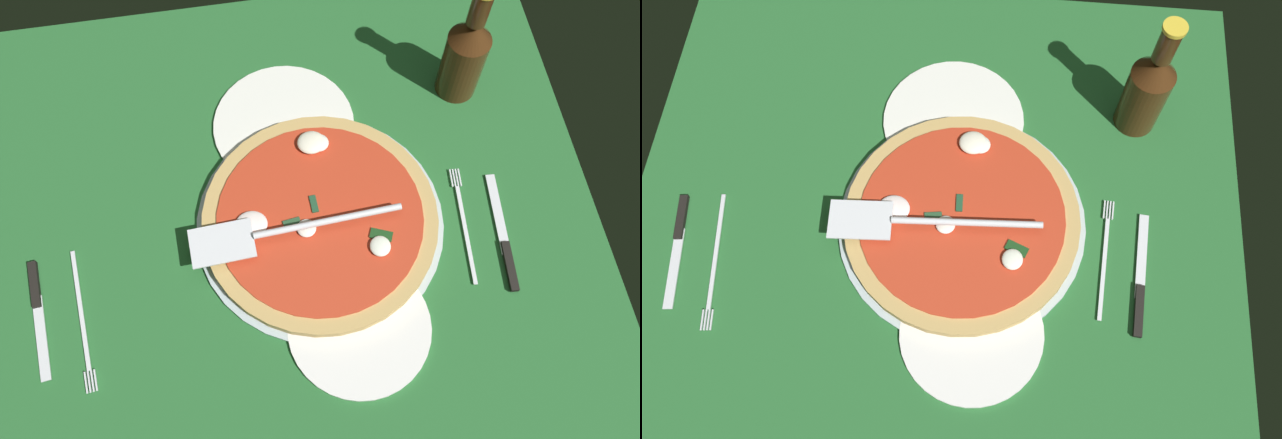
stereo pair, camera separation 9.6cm
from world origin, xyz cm
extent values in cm
cube|color=#25602C|center=(0.00, 0.00, -0.40)|extent=(92.78, 92.78, 0.80)
cube|color=white|center=(-43.49, -37.69, 0.05)|extent=(5.80, 5.80, 0.10)
cube|color=white|center=(-43.49, -26.10, 0.05)|extent=(5.80, 5.80, 0.10)
cube|color=white|center=(-43.49, -14.50, 0.05)|extent=(5.80, 5.80, 0.10)
cube|color=white|center=(-43.49, -2.90, 0.05)|extent=(5.80, 5.80, 0.10)
cube|color=white|center=(-43.49, 8.70, 0.05)|extent=(5.80, 5.80, 0.10)
cube|color=white|center=(-37.69, -43.49, 0.05)|extent=(5.80, 5.80, 0.10)
cube|color=white|center=(-37.69, -31.89, 0.05)|extent=(5.80, 5.80, 0.10)
cube|color=white|center=(-37.69, -20.30, 0.05)|extent=(5.80, 5.80, 0.10)
cube|color=white|center=(-37.69, -8.70, 0.05)|extent=(5.80, 5.80, 0.10)
cube|color=white|center=(-37.69, 2.90, 0.05)|extent=(5.80, 5.80, 0.10)
cube|color=white|center=(-37.69, 14.50, 0.05)|extent=(5.80, 5.80, 0.10)
cube|color=white|center=(-37.69, 26.10, 0.05)|extent=(5.80, 5.80, 0.10)
cube|color=white|center=(-37.69, 37.69, 0.05)|extent=(5.80, 5.80, 0.10)
cube|color=white|center=(-31.89, -37.69, 0.05)|extent=(5.80, 5.80, 0.10)
cube|color=white|center=(-31.89, -26.10, 0.05)|extent=(5.80, 5.80, 0.10)
cube|color=white|center=(-31.89, -14.50, 0.05)|extent=(5.80, 5.80, 0.10)
cube|color=white|center=(-31.89, -2.90, 0.05)|extent=(5.80, 5.80, 0.10)
cube|color=white|center=(-31.89, 8.70, 0.05)|extent=(5.80, 5.80, 0.10)
cube|color=white|center=(-31.89, 20.30, 0.05)|extent=(5.80, 5.80, 0.10)
cube|color=white|center=(-31.89, 31.89, 0.05)|extent=(5.80, 5.80, 0.10)
cube|color=white|center=(-31.89, 43.49, 0.05)|extent=(5.80, 5.80, 0.10)
cube|color=white|center=(-26.10, -43.49, 0.05)|extent=(5.80, 5.80, 0.10)
cube|color=white|center=(-26.10, -31.89, 0.05)|extent=(5.80, 5.80, 0.10)
cube|color=white|center=(-26.10, -20.30, 0.05)|extent=(5.80, 5.80, 0.10)
cube|color=white|center=(-26.10, -8.70, 0.05)|extent=(5.80, 5.80, 0.10)
cube|color=white|center=(-26.10, 2.90, 0.05)|extent=(5.80, 5.80, 0.10)
cube|color=white|center=(-26.10, 14.50, 0.05)|extent=(5.80, 5.80, 0.10)
cube|color=white|center=(-26.10, 26.10, 0.05)|extent=(5.80, 5.80, 0.10)
cube|color=white|center=(-26.10, 37.69, 0.05)|extent=(5.80, 5.80, 0.10)
cube|color=white|center=(-20.30, -37.69, 0.05)|extent=(5.80, 5.80, 0.10)
cube|color=white|center=(-20.30, -26.10, 0.05)|extent=(5.80, 5.80, 0.10)
cube|color=white|center=(-20.30, -14.50, 0.05)|extent=(5.80, 5.80, 0.10)
cube|color=white|center=(-20.30, -2.90, 0.05)|extent=(5.80, 5.80, 0.10)
cube|color=white|center=(-20.30, 8.70, 0.05)|extent=(5.80, 5.80, 0.10)
cube|color=white|center=(-20.30, 20.30, 0.05)|extent=(5.80, 5.80, 0.10)
cube|color=white|center=(-20.30, 31.89, 0.05)|extent=(5.80, 5.80, 0.10)
cube|color=white|center=(-20.30, 43.49, 0.05)|extent=(5.80, 5.80, 0.10)
cube|color=white|center=(-14.50, -43.49, 0.05)|extent=(5.80, 5.80, 0.10)
cube|color=white|center=(-14.50, -31.89, 0.05)|extent=(5.80, 5.80, 0.10)
cube|color=white|center=(-14.50, -20.30, 0.05)|extent=(5.80, 5.80, 0.10)
cube|color=white|center=(-14.50, -8.70, 0.05)|extent=(5.80, 5.80, 0.10)
cube|color=white|center=(-14.50, 2.90, 0.05)|extent=(5.80, 5.80, 0.10)
cube|color=white|center=(-14.50, 14.50, 0.05)|extent=(5.80, 5.80, 0.10)
cube|color=white|center=(-14.50, 26.10, 0.05)|extent=(5.80, 5.80, 0.10)
cube|color=white|center=(-14.50, 37.69, 0.05)|extent=(5.80, 5.80, 0.10)
cube|color=white|center=(-8.70, -37.69, 0.05)|extent=(5.80, 5.80, 0.10)
cube|color=white|center=(-8.70, -26.10, 0.05)|extent=(5.80, 5.80, 0.10)
cube|color=white|center=(-8.70, -14.50, 0.05)|extent=(5.80, 5.80, 0.10)
cube|color=white|center=(-8.70, -2.90, 0.05)|extent=(5.80, 5.80, 0.10)
cube|color=white|center=(-8.70, 8.70, 0.05)|extent=(5.80, 5.80, 0.10)
cube|color=white|center=(-8.70, 20.30, 0.05)|extent=(5.80, 5.80, 0.10)
cube|color=white|center=(-8.70, 31.89, 0.05)|extent=(5.80, 5.80, 0.10)
cube|color=silver|center=(-8.70, 43.49, 0.05)|extent=(5.80, 5.80, 0.10)
cube|color=white|center=(-2.90, -43.49, 0.05)|extent=(5.80, 5.80, 0.10)
cube|color=white|center=(-2.90, -31.89, 0.05)|extent=(5.80, 5.80, 0.10)
cube|color=white|center=(-2.90, -20.30, 0.05)|extent=(5.80, 5.80, 0.10)
cube|color=white|center=(-2.90, -8.70, 0.05)|extent=(5.80, 5.80, 0.10)
cube|color=white|center=(-2.90, 2.90, 0.05)|extent=(5.80, 5.80, 0.10)
cube|color=white|center=(-2.90, 14.50, 0.05)|extent=(5.80, 5.80, 0.10)
cube|color=white|center=(-2.90, 26.10, 0.05)|extent=(5.80, 5.80, 0.10)
cube|color=white|center=(-2.90, 37.69, 0.05)|extent=(5.80, 5.80, 0.10)
cube|color=white|center=(2.90, -37.69, 0.05)|extent=(5.80, 5.80, 0.10)
cube|color=white|center=(2.90, -26.10, 0.05)|extent=(5.80, 5.80, 0.10)
cube|color=white|center=(2.90, -14.50, 0.05)|extent=(5.80, 5.80, 0.10)
cube|color=white|center=(2.90, -2.90, 0.05)|extent=(5.80, 5.80, 0.10)
cube|color=white|center=(2.90, 8.70, 0.05)|extent=(5.80, 5.80, 0.10)
cube|color=white|center=(2.90, 20.30, 0.05)|extent=(5.80, 5.80, 0.10)
cube|color=white|center=(2.90, 31.89, 0.05)|extent=(5.80, 5.80, 0.10)
cube|color=white|center=(2.90, 43.49, 0.05)|extent=(5.80, 5.80, 0.10)
cube|color=white|center=(8.70, -31.89, 0.05)|extent=(5.80, 5.80, 0.10)
cube|color=silver|center=(8.70, -20.30, 0.05)|extent=(5.80, 5.80, 0.10)
cube|color=white|center=(8.70, -8.70, 0.05)|extent=(5.80, 5.80, 0.10)
cube|color=white|center=(8.70, 2.90, 0.05)|extent=(5.80, 5.80, 0.10)
cube|color=white|center=(8.70, 14.50, 0.05)|extent=(5.80, 5.80, 0.10)
cube|color=white|center=(8.70, 26.10, 0.05)|extent=(5.80, 5.80, 0.10)
cube|color=white|center=(8.70, 37.69, 0.05)|extent=(5.80, 5.80, 0.10)
cube|color=white|center=(14.50, -37.69, 0.05)|extent=(5.80, 5.80, 0.10)
cube|color=white|center=(14.50, -26.10, 0.05)|extent=(5.80, 5.80, 0.10)
cube|color=silver|center=(14.50, -14.50, 0.05)|extent=(5.80, 5.80, 0.10)
cube|color=white|center=(14.50, -2.90, 0.05)|extent=(5.80, 5.80, 0.10)
cube|color=silver|center=(14.50, 8.70, 0.05)|extent=(5.80, 5.80, 0.10)
cube|color=white|center=(14.50, 20.30, 0.05)|extent=(5.80, 5.80, 0.10)
cube|color=white|center=(14.50, 31.89, 0.05)|extent=(5.80, 5.80, 0.10)
cube|color=silver|center=(14.50, 43.49, 0.05)|extent=(5.80, 5.80, 0.10)
cube|color=white|center=(20.30, -31.89, 0.05)|extent=(5.80, 5.80, 0.10)
cube|color=white|center=(20.30, -20.30, 0.05)|extent=(5.80, 5.80, 0.10)
cube|color=white|center=(20.30, -8.70, 0.05)|extent=(5.80, 5.80, 0.10)
cube|color=white|center=(20.30, 2.90, 0.05)|extent=(5.80, 5.80, 0.10)
cube|color=white|center=(20.30, 14.50, 0.05)|extent=(5.80, 5.80, 0.10)
cube|color=white|center=(20.30, 26.10, 0.05)|extent=(5.80, 5.80, 0.10)
cube|color=white|center=(20.30, 37.69, 0.05)|extent=(5.80, 5.80, 0.10)
cube|color=white|center=(26.10, -14.50, 0.05)|extent=(5.80, 5.80, 0.10)
cube|color=white|center=(26.10, -2.90, 0.05)|extent=(5.80, 5.80, 0.10)
cube|color=silver|center=(26.10, 8.70, 0.05)|extent=(5.80, 5.80, 0.10)
cube|color=white|center=(26.10, 20.30, 0.05)|extent=(5.80, 5.80, 0.10)
cube|color=white|center=(26.10, 31.89, 0.05)|extent=(5.80, 5.80, 0.10)
cube|color=white|center=(26.10, 43.49, 0.05)|extent=(5.80, 5.80, 0.10)
cube|color=white|center=(31.89, 26.10, 0.05)|extent=(5.80, 5.80, 0.10)
cube|color=white|center=(31.89, 37.69, 0.05)|extent=(5.80, 5.80, 0.10)
cylinder|color=#ABBCC3|center=(-1.65, 4.23, 0.58)|extent=(37.24, 37.24, 0.96)
cylinder|color=white|center=(-19.58, 1.24, 0.60)|extent=(22.73, 22.73, 1.00)
cylinder|color=silver|center=(15.05, 7.12, 0.60)|extent=(20.39, 20.39, 1.00)
cylinder|color=tan|center=(-1.65, 4.23, 1.93)|extent=(35.17, 35.17, 1.74)
cylinder|color=#BB351C|center=(-1.65, 4.23, 2.95)|extent=(30.72, 30.72, 0.30)
ellipsoid|color=white|center=(0.47, 1.96, 3.50)|extent=(2.87, 2.86, 0.81)
ellipsoid|color=white|center=(-13.91, 4.85, 3.79)|extent=(4.01, 4.36, 1.38)
ellipsoid|color=white|center=(-1.84, -5.92, 3.54)|extent=(4.37, 4.78, 0.89)
ellipsoid|color=white|center=(-13.73, 5.94, 3.67)|extent=(3.11, 3.23, 1.15)
ellipsoid|color=white|center=(4.53, 12.02, 3.60)|extent=(3.20, 3.04, 1.00)
cube|color=#25492A|center=(-1.22, 0.31, 3.25)|extent=(1.70, 2.74, 0.30)
cube|color=#173D17|center=(2.71, 12.56, 3.25)|extent=(2.68, 3.63, 0.30)
cube|color=#1E482C|center=(-3.79, 3.66, 3.25)|extent=(2.80, 1.12, 0.30)
cube|color=silver|center=(0.83, -10.34, 4.63)|extent=(6.53, 9.48, 0.30)
cylinder|color=silver|center=(0.00, 5.13, 4.98)|extent=(2.17, 21.84, 1.00)
cube|color=white|center=(6.35, -34.55, 0.40)|extent=(19.11, 14.92, 0.60)
cube|color=silver|center=(6.01, -31.65, 0.83)|extent=(18.13, 2.68, 0.25)
cube|color=silver|center=(16.61, -31.09, 0.83)|extent=(3.01, 0.56, 0.25)
cube|color=silver|center=(16.56, -30.66, 0.83)|extent=(3.01, 0.56, 0.25)
cube|color=silver|center=(16.51, -30.22, 0.83)|extent=(3.01, 0.56, 0.25)
cube|color=silver|center=(16.45, -29.78, 0.83)|extent=(3.01, 0.56, 0.25)
cube|color=black|center=(1.39, -38.06, 1.10)|extent=(7.19, 2.01, 0.80)
cube|color=silver|center=(9.33, -37.15, 0.83)|extent=(12.50, 2.82, 0.25)
cube|color=white|center=(3.87, 28.25, 0.40)|extent=(21.12, 13.50, 0.60)
cube|color=silver|center=(3.67, 25.55, 0.83)|extent=(15.91, 1.80, 0.25)
cube|color=silver|center=(-5.71, 26.93, 0.83)|extent=(3.01, 0.45, 0.25)
cube|color=silver|center=(-5.74, 26.49, 0.83)|extent=(3.01, 0.45, 0.25)
cube|color=silver|center=(-5.77, 26.05, 0.83)|extent=(3.01, 0.45, 0.25)
cube|color=silver|center=(-5.81, 25.61, 0.83)|extent=(3.01, 0.45, 0.25)
cube|color=black|center=(9.76, 30.51, 1.10)|extent=(7.66, 1.77, 0.80)
cube|color=silver|center=(1.24, 31.16, 0.83)|extent=(13.36, 2.40, 0.25)
cylinder|color=#3F2410|center=(-22.56, 30.40, 6.31)|extent=(6.73, 6.73, 12.41)
cone|color=#3F2410|center=(-22.56, 30.40, 14.44)|extent=(6.73, 6.73, 3.85)
cylinder|color=#3F2410|center=(-22.56, 30.40, 19.40)|extent=(2.95, 2.95, 6.09)
camera|label=1|loc=(35.92, -1.92, 90.32)|focal=36.22mm
camera|label=2|loc=(36.27, 7.67, 90.32)|focal=36.22mm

